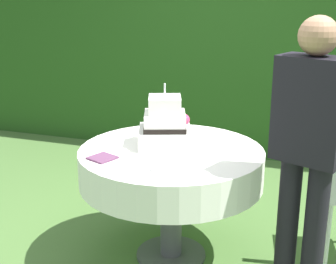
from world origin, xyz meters
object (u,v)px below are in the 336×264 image
cake_table (171,167)px  napkin_stack (102,158)px  serving_plate_near (176,130)px  standing_person (308,146)px  serving_plate_left (217,139)px  wedding_cake (165,126)px  serving_plate_far (159,169)px

cake_table → napkin_stack: (-0.33, -0.29, 0.12)m
serving_plate_near → standing_person: size_ratio=0.07×
cake_table → serving_plate_left: 0.38m
cake_table → serving_plate_left: serving_plate_left is taller
wedding_cake → standing_person: 0.93m
cake_table → standing_person: (0.82, -0.20, 0.29)m
serving_plate_far → standing_person: 0.81m
cake_table → wedding_cake: wedding_cake is taller
cake_table → wedding_cake: (-0.07, 0.08, 0.24)m
serving_plate_left → wedding_cake: bearing=-146.1°
serving_plate_far → cake_table: bearing=97.2°
serving_plate_near → napkin_stack: same height
serving_plate_left → standing_person: bearing=-38.6°
napkin_stack → serving_plate_far: bearing=-8.8°
serving_plate_far → napkin_stack: bearing=171.2°
serving_plate_left → standing_person: size_ratio=0.08×
wedding_cake → serving_plate_far: size_ratio=4.09×
serving_plate_near → serving_plate_left: bearing=-21.3°
wedding_cake → cake_table: bearing=-49.2°
cake_table → wedding_cake: size_ratio=2.75×
cake_table → serving_plate_near: serving_plate_near is taller
wedding_cake → serving_plate_far: (0.11, -0.43, -0.12)m
cake_table → standing_person: size_ratio=0.73×
napkin_stack → serving_plate_near: bearing=71.4°
cake_table → napkin_stack: napkin_stack is taller
cake_table → serving_plate_left: (0.23, 0.28, 0.12)m
wedding_cake → serving_plate_far: wedding_cake is taller
serving_plate_far → serving_plate_left: size_ratio=0.82×
standing_person → cake_table: bearing=166.4°
wedding_cake → serving_plate_left: bearing=33.9°
napkin_stack → cake_table: bearing=41.4°
wedding_cake → serving_plate_left: wedding_cake is taller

